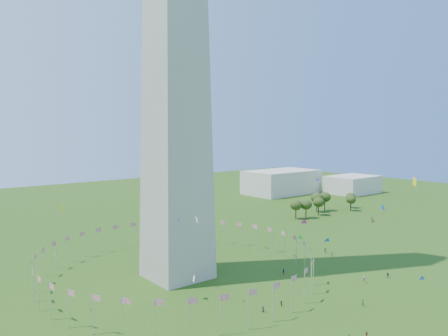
{
  "coord_description": "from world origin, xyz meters",
  "views": [
    {
      "loc": [
        -69.58,
        -58.1,
        43.98
      ],
      "look_at": [
        5.82,
        35.0,
        33.48
      ],
      "focal_mm": 35.0,
      "sensor_mm": 36.0,
      "label": 1
    }
  ],
  "objects": [
    {
      "name": "flag_ring",
      "position": [
        -0.0,
        50.0,
        4.5
      ],
      "size": [
        80.24,
        80.24,
        9.0
      ],
      "color": "silver",
      "rests_on": "ground"
    },
    {
      "name": "gov_building_east_a",
      "position": [
        150.0,
        150.0,
        8.0
      ],
      "size": [
        50.0,
        30.0,
        16.0
      ],
      "primitive_type": "cube",
      "color": "beige",
      "rests_on": "ground"
    },
    {
      "name": "gov_building_east_b",
      "position": [
        190.0,
        120.0,
        6.0
      ],
      "size": [
        35.0,
        25.0,
        12.0
      ],
      "primitive_type": "cube",
      "color": "beige",
      "rests_on": "ground"
    },
    {
      "name": "crowd",
      "position": [
        4.38,
        2.18,
        0.86
      ],
      "size": [
        108.05,
        76.27,
        1.94
      ],
      "color": "#531215",
      "rests_on": "ground"
    },
    {
      "name": "kites_aloft",
      "position": [
        15.68,
        24.62,
        17.15
      ],
      "size": [
        111.75,
        72.15,
        29.58
      ],
      "color": "#CC2699",
      "rests_on": "ground"
    },
    {
      "name": "tree_line_east",
      "position": [
        113.1,
        85.71,
        4.72
      ],
      "size": [
        52.88,
        15.42,
        10.24
      ],
      "color": "#38521B",
      "rests_on": "ground"
    }
  ]
}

